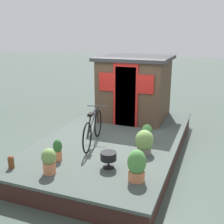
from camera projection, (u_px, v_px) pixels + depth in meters
The scene contains 12 objects.
ground_plane at pixel (115, 152), 7.46m from camera, with size 60.00×60.00×0.00m, color #47564C.
houseboat_deck at pixel (115, 144), 7.40m from camera, with size 5.80×3.31×0.47m.
houseboat_cabin at pixel (135, 87), 8.67m from camera, with size 2.04×2.12×1.91m.
bicycle at pixel (93, 129), 6.71m from camera, with size 1.72×0.50×0.84m.
potted_plant_mint at pixel (134, 160), 5.60m from camera, with size 0.19×0.19×0.32m.
potted_plant_rosemary at pixel (144, 142), 6.21m from camera, with size 0.41×0.41×0.54m.
potted_plant_thyme at pixel (137, 165), 5.06m from camera, with size 0.34×0.34×0.60m.
potted_plant_basil at pixel (49, 160), 5.32m from camera, with size 0.28×0.28×0.51m.
potted_plant_succulent at pixel (147, 132), 6.90m from camera, with size 0.26×0.26×0.44m.
potted_plant_lavender at pixel (58, 149), 5.88m from camera, with size 0.19×0.19×0.47m.
charcoal_grill at pixel (108, 157), 5.55m from camera, with size 0.32×0.32×0.33m.
mooring_bollard at pixel (11, 161), 5.56m from camera, with size 0.12×0.12×0.27m.
Camera 1 is at (-6.45, -2.38, 3.10)m, focal length 44.90 mm.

